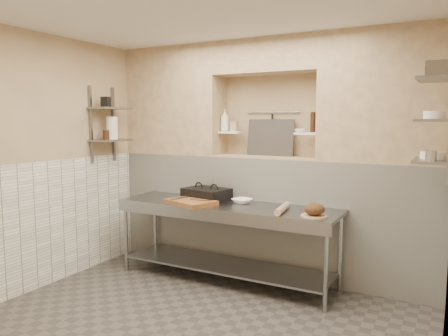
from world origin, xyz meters
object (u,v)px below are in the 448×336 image
Objects in this scene: bread_loaf at (314,209)px; jug_left at (112,128)px; cutting_board at (191,202)px; prep_table at (225,226)px; mixing_bowl at (242,201)px; bottle_soap at (225,120)px; rolling_pin at (283,208)px; bowl_alcove at (300,131)px; panini_press at (206,194)px.

jug_left reaches higher than bread_loaf.
cutting_board is at bearing -3.16° from jug_left.
mixing_bowl is (0.14, 0.15, 0.28)m from prep_table.
bottle_soap reaches higher than jug_left.
mixing_bowl is at bearing 158.75° from rolling_pin.
prep_table is 1.14m from bread_loaf.
prep_table is 20.15× the size of bowl_alcove.
jug_left is at bearing -163.37° from bowl_alcove.
bread_loaf is 0.72× the size of jug_left.
panini_press is 1.26× the size of rolling_pin.
bottle_soap is (-0.32, 0.58, 1.21)m from prep_table.
jug_left is at bearing 179.23° from bread_loaf.
cutting_board is at bearing -144.39° from bowl_alcove.
bread_loaf is at bearing -0.77° from jug_left.
prep_table is 11.74× the size of mixing_bowl.
prep_table is 1.93m from jug_left.
mixing_bowl is at bearing -42.97° from bottle_soap.
bottle_soap reaches higher than cutting_board.
rolling_pin is 2.43m from jug_left.
bowl_alcove reaches higher than mixing_bowl.
bottle_soap reaches higher than mixing_bowl.
panini_press is 0.32m from cutting_board.
jug_left is at bearing -179.16° from rolling_pin.
bowl_alcove is at bearing 119.46° from bread_loaf.
prep_table is at bearing 172.33° from bread_loaf.
bowl_alcove reaches higher than cutting_board.
bowl_alcove is at bearing -0.75° from bottle_soap.
bread_loaf is (1.43, 0.03, 0.05)m from cutting_board.
rolling_pin is 2.23× the size of bread_loaf.
bread_loaf is (0.94, -0.29, 0.05)m from mixing_bowl.
panini_press is 1.06× the size of cutting_board.
jug_left is (-1.57, -0.11, 1.11)m from prep_table.
panini_press reaches higher than cutting_board.
bottle_soap reaches higher than rolling_pin.
bread_loaf is at bearing 1.28° from cutting_board.
bottle_soap reaches higher than prep_table.
jug_left reaches higher than rolling_pin.
bottle_soap is 0.98× the size of jug_left.
jug_left reaches higher than prep_table.
prep_table is 1.40m from bowl_alcove.
panini_press is 1.49m from jug_left.
bread_loaf is 0.74× the size of bottle_soap.
prep_table is 5.70× the size of rolling_pin.
prep_table is at bearing 26.52° from cutting_board.
panini_press is at bearing 157.51° from prep_table.
panini_press reaches higher than rolling_pin.
rolling_pin is at bearing -21.25° from mixing_bowl.
cutting_board is 1.08m from rolling_pin.
jug_left reaches higher than cutting_board.
bread_loaf is 1.11m from bowl_alcove.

